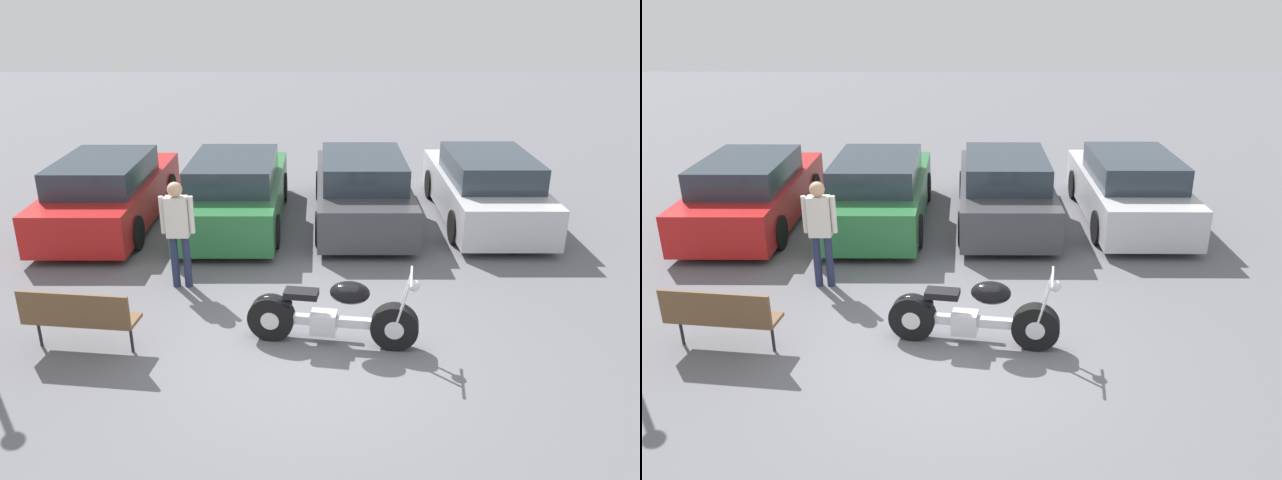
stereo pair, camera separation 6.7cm
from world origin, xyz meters
The scene contains 8 objects.
ground_plane centered at (0.00, 0.00, 0.00)m, with size 60.00×60.00×0.00m, color slate.
motorcycle centered at (0.21, 0.16, 0.42)m, with size 2.26×0.78×1.05m.
parked_car_red centered at (-4.08, 4.70, 0.65)m, with size 1.85×4.43×1.40m.
parked_car_green centered at (-1.59, 4.78, 0.65)m, with size 1.85×4.43×1.40m.
parked_car_dark_grey centered at (0.90, 4.93, 0.65)m, with size 1.85×4.43×1.40m.
parked_car_silver centered at (3.40, 5.01, 0.65)m, with size 1.85×4.43×1.40m.
park_bench centered at (-2.99, -0.08, 0.54)m, with size 1.49×0.57×0.89m.
person_standing centered at (-2.10, 1.87, 1.02)m, with size 0.52×0.23×1.71m.
Camera 2 is at (0.14, -7.04, 4.35)m, focal length 35.00 mm.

